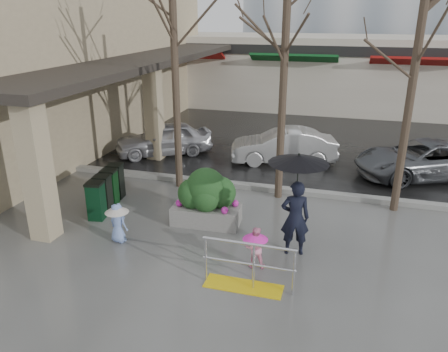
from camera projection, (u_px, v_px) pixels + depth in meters
The scene contains 20 objects.
ground at pixel (202, 249), 10.30m from camera, with size 120.00×120.00×0.00m, color #51514F.
street_asphalt at pixel (305, 93), 30.08m from camera, with size 120.00×36.00×0.01m, color black.
curb at pixel (243, 185), 13.87m from camera, with size 120.00×0.30×0.15m, color gray.
near_building at pixel (60, 44), 18.44m from camera, with size 6.00×18.00×8.00m, color tan.
canopy_slab at pixel (152, 55), 17.47m from camera, with size 2.80×18.00×0.25m, color #2D2823.
pillar_front at pixel (37, 170), 10.25m from camera, with size 0.55×0.55×3.50m, color tan.
pillar_back at pixel (154, 113), 16.10m from camera, with size 0.55×0.55×3.50m, color tan.
storefront_row at pixel (335, 72), 25.22m from camera, with size 34.00×6.74×4.00m.
handrail at pixel (247, 271), 8.73m from camera, with size 1.90×0.50×1.03m.
tree_west at pixel (173, 18), 12.27m from camera, with size 3.20×3.20×6.80m.
tree_midwest at pixel (287, 12), 11.38m from camera, with size 3.20×3.20×7.00m.
tree_mideast at pixel (421, 29), 10.65m from camera, with size 3.20×3.20×6.50m.
woman at pixel (296, 196), 9.64m from camera, with size 1.33×1.33×2.42m.
child_pink at pixel (255, 244), 9.39m from camera, with size 0.56×0.56×0.95m.
child_blue at pixel (118, 219), 10.43m from camera, with size 0.57×0.57×1.01m.
planter at pixel (207, 197), 11.32m from camera, with size 1.80×1.04×1.53m.
news_boxes at pixel (107, 190), 12.31m from camera, with size 0.71×1.93×1.05m.
car_a at pixel (164, 139), 16.97m from camera, with size 1.49×3.70×1.26m, color silver.
car_b at pixel (283, 146), 16.05m from camera, with size 1.33×3.82×1.26m, color silver.
car_c at pixel (424, 159), 14.59m from camera, with size 2.09×4.53×1.26m, color #595C60.
Camera 1 is at (3.02, -8.53, 5.23)m, focal length 35.00 mm.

